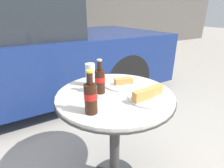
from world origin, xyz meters
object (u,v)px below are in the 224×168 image
object	(u,v)px
bistro_table	(115,112)
drinking_glass	(90,76)
cola_bottle_left	(91,97)
cola_bottle_right	(100,80)
lunch_plate_near	(123,83)
lunch_plate_far	(148,96)
parked_car	(2,57)

from	to	relation	value
bistro_table	drinking_glass	bearing A→B (deg)	111.78
cola_bottle_left	drinking_glass	xyz separation A→B (m)	(0.15, 0.34, -0.02)
cola_bottle_right	lunch_plate_near	xyz separation A→B (m)	(0.20, 0.03, -0.07)
drinking_glass	lunch_plate_near	xyz separation A→B (m)	(0.20, -0.12, -0.06)
drinking_glass	cola_bottle_left	bearing A→B (deg)	-113.87
cola_bottle_left	lunch_plate_near	size ratio (longest dim) A/B	0.89
cola_bottle_left	cola_bottle_right	distance (m)	0.25
drinking_glass	lunch_plate_far	size ratio (longest dim) A/B	0.66
drinking_glass	parked_car	xyz separation A→B (m)	(-0.56, 1.66, -0.15)
lunch_plate_near	lunch_plate_far	xyz separation A→B (m)	(0.01, -0.26, 0.01)
cola_bottle_right	lunch_plate_far	world-z (taller)	cola_bottle_right
bistro_table	lunch_plate_far	world-z (taller)	lunch_plate_far
lunch_plate_near	cola_bottle_left	bearing A→B (deg)	-147.71
bistro_table	parked_car	bearing A→B (deg)	108.91
lunch_plate_far	parked_car	bearing A→B (deg)	110.55
cola_bottle_left	parked_car	world-z (taller)	parked_car
cola_bottle_left	cola_bottle_right	world-z (taller)	cola_bottle_left
bistro_table	parked_car	distance (m)	1.96
lunch_plate_far	bistro_table	bearing A→B (deg)	125.61
cola_bottle_right	drinking_glass	distance (m)	0.14
drinking_glass	lunch_plate_far	distance (m)	0.43
cola_bottle_right	parked_car	size ratio (longest dim) A/B	0.05
cola_bottle_right	parked_car	world-z (taller)	parked_car
cola_bottle_right	parked_car	xyz separation A→B (m)	(-0.56, 1.80, -0.16)
bistro_table	lunch_plate_far	xyz separation A→B (m)	(0.13, -0.18, 0.17)
cola_bottle_left	lunch_plate_near	distance (m)	0.42
parked_car	cola_bottle_right	bearing A→B (deg)	-72.79
cola_bottle_right	lunch_plate_near	distance (m)	0.21
bistro_table	lunch_plate_near	bearing A→B (deg)	34.84
lunch_plate_far	lunch_plate_near	bearing A→B (deg)	91.72
cola_bottle_right	drinking_glass	xyz separation A→B (m)	(-0.00, 0.14, -0.01)
cola_bottle_left	lunch_plate_far	size ratio (longest dim) A/B	0.95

